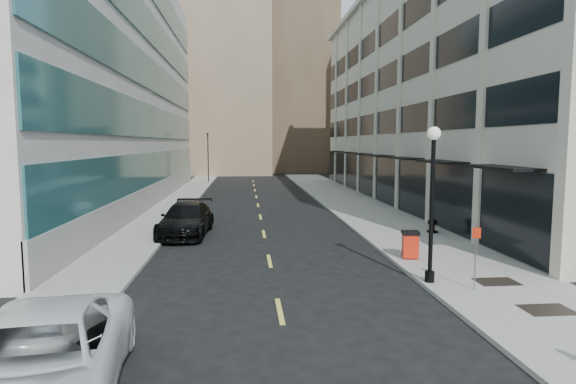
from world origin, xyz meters
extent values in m
plane|color=black|center=(0.00, 0.00, 0.00)|extent=(160.00, 160.00, 0.00)
cube|color=gray|center=(7.50, 20.00, 0.07)|extent=(5.00, 80.00, 0.15)
cube|color=gray|center=(-6.50, 20.00, 0.07)|extent=(3.00, 80.00, 0.15)
cube|color=beige|center=(17.00, 27.00, 9.00)|extent=(14.00, 46.00, 18.00)
cube|color=black|center=(10.02, 27.00, 2.00)|extent=(0.18, 46.00, 3.60)
cube|color=black|center=(10.03, 27.00, 6.50)|extent=(0.12, 46.00, 1.80)
cube|color=black|center=(10.03, 27.00, 10.00)|extent=(0.12, 46.00, 1.80)
cube|color=black|center=(10.03, 27.00, 13.50)|extent=(0.12, 46.00, 1.80)
cube|color=beige|center=(10.00, 4.00, 9.00)|extent=(0.35, 0.60, 18.00)
cube|color=beige|center=(10.00, 10.00, 9.00)|extent=(0.35, 0.60, 18.00)
cube|color=beige|center=(10.00, 16.00, 9.00)|extent=(0.35, 0.60, 18.00)
cube|color=beige|center=(10.00, 22.00, 9.00)|extent=(0.35, 0.60, 18.00)
cube|color=beige|center=(10.00, 28.00, 9.00)|extent=(0.35, 0.60, 18.00)
cube|color=beige|center=(10.00, 34.00, 9.00)|extent=(0.35, 0.60, 18.00)
cube|color=beige|center=(10.00, 40.00, 9.00)|extent=(0.35, 0.60, 18.00)
cube|color=beige|center=(10.00, 46.00, 9.00)|extent=(0.35, 0.60, 18.00)
cube|color=black|center=(9.35, 7.00, 3.90)|extent=(1.30, 4.00, 0.12)
cube|color=black|center=(9.35, 13.00, 3.90)|extent=(1.30, 4.00, 0.12)
cube|color=black|center=(9.35, 19.00, 3.90)|extent=(1.30, 4.00, 0.12)
cube|color=black|center=(9.35, 25.00, 3.90)|extent=(1.30, 4.00, 0.12)
cube|color=black|center=(9.35, 31.00, 3.90)|extent=(1.30, 4.00, 0.12)
cube|color=black|center=(9.35, 37.00, 3.90)|extent=(1.30, 4.00, 0.12)
cube|color=black|center=(9.35, 43.00, 3.90)|extent=(1.30, 4.00, 0.12)
cube|color=silver|center=(-16.00, 27.00, 10.00)|extent=(16.00, 46.00, 20.00)
cube|color=gray|center=(-7.96, 27.00, 0.90)|extent=(0.20, 46.00, 1.80)
cube|color=#2D686A|center=(-7.97, 27.00, 3.00)|extent=(0.14, 45.60, 2.40)
cube|color=#2D686A|center=(-7.97, 27.00, 6.50)|extent=(0.14, 45.60, 2.40)
cube|color=#2D686A|center=(-7.97, 27.00, 10.00)|extent=(0.14, 45.60, 2.40)
cube|color=#2D686A|center=(-7.97, 27.00, 13.50)|extent=(0.14, 45.60, 2.40)
cube|color=#8B755B|center=(-4.00, 68.00, 14.00)|extent=(14.00, 18.00, 28.00)
cube|color=brown|center=(8.00, 72.00, 17.00)|extent=(12.00, 16.00, 34.00)
cube|color=#8B755B|center=(-14.00, 78.00, 11.00)|extent=(12.00, 14.00, 22.00)
cube|color=beige|center=(18.00, 66.00, 10.00)|extent=(10.00, 14.00, 20.00)
cube|color=black|center=(7.60, 1.00, 0.15)|extent=(1.40, 1.00, 0.01)
cube|color=black|center=(7.60, 3.80, 0.15)|extent=(1.40, 1.00, 0.01)
cube|color=#D8CC4C|center=(0.00, 2.00, 0.01)|extent=(0.15, 2.20, 0.01)
cube|color=#D8CC4C|center=(0.00, 8.00, 0.01)|extent=(0.15, 2.20, 0.01)
cube|color=#D8CC4C|center=(0.00, 14.00, 0.01)|extent=(0.15, 2.20, 0.01)
cube|color=#D8CC4C|center=(0.00, 20.00, 0.01)|extent=(0.15, 2.20, 0.01)
cube|color=#D8CC4C|center=(0.00, 26.00, 0.01)|extent=(0.15, 2.20, 0.01)
cube|color=#D8CC4C|center=(0.00, 32.00, 0.01)|extent=(0.15, 2.20, 0.01)
cube|color=#D8CC4C|center=(0.00, 38.00, 0.01)|extent=(0.15, 2.20, 0.01)
cube|color=#D8CC4C|center=(0.00, 44.00, 0.01)|extent=(0.15, 2.20, 0.01)
cube|color=#D8CC4C|center=(0.00, 50.00, 0.01)|extent=(0.15, 2.20, 0.01)
cylinder|color=black|center=(-5.50, 48.00, 3.00)|extent=(0.12, 0.12, 6.00)
imported|color=black|center=(-5.50, 48.00, 5.99)|extent=(0.66, 0.66, 1.98)
imported|color=silver|center=(-4.80, -2.73, 0.88)|extent=(3.71, 6.66, 1.76)
imported|color=black|center=(-4.12, 14.00, 0.86)|extent=(2.77, 6.04, 1.71)
imported|color=gray|center=(-4.80, 19.31, 0.69)|extent=(1.93, 4.14, 1.37)
cube|color=red|center=(5.79, 7.37, 0.69)|extent=(0.71, 0.71, 0.99)
cube|color=black|center=(5.79, 7.37, 1.22)|extent=(0.81, 0.81, 0.12)
cylinder|color=black|center=(5.59, 7.70, 0.26)|extent=(0.06, 0.22, 0.22)
cylinder|color=black|center=(5.98, 7.70, 0.26)|extent=(0.06, 0.22, 0.22)
cylinder|color=black|center=(5.30, 4.00, 0.33)|extent=(0.33, 0.33, 0.37)
cylinder|color=black|center=(5.30, 4.00, 2.71)|extent=(0.14, 0.14, 4.71)
sphere|color=silver|center=(5.30, 4.00, 5.22)|extent=(0.45, 0.45, 0.45)
cone|color=black|center=(5.30, 4.00, 5.47)|extent=(0.12, 0.12, 0.18)
cylinder|color=slate|center=(6.40, 3.00, 1.25)|extent=(0.04, 0.04, 2.20)
cube|color=red|center=(6.40, 2.98, 2.03)|extent=(0.25, 0.12, 0.35)
cube|color=black|center=(8.90, 12.78, 0.21)|extent=(0.51, 0.51, 0.11)
cylinder|color=black|center=(8.90, 12.78, 0.44)|extent=(0.25, 0.25, 0.38)
ellipsoid|color=black|center=(8.90, 12.78, 0.70)|extent=(0.53, 0.53, 0.37)
camera|label=1|loc=(-0.97, -11.60, 4.91)|focal=30.00mm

